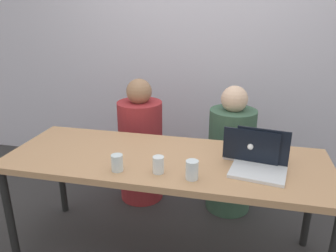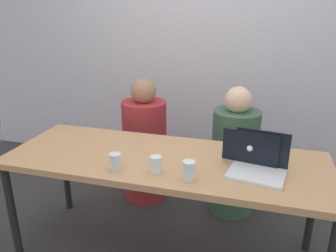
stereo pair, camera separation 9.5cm
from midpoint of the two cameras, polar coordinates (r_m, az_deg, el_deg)
name	(u,v)px [view 2 (the right image)]	position (r m, az deg, el deg)	size (l,w,h in m)	color
back_wall	(207,40)	(3.25, 7.73, 14.64)	(5.12, 0.10, 2.61)	silver
desk	(165,166)	(2.04, 0.79, -6.99)	(1.97, 0.71, 0.72)	tan
person_on_left	(145,147)	(2.81, -3.10, -3.64)	(0.46, 0.46, 1.06)	maroon
person_on_right	(234,158)	(2.68, 12.43, -5.48)	(0.40, 0.40, 1.04)	#385944
laptop_front_right	(258,165)	(1.90, 16.87, -6.46)	(0.33, 0.28, 0.22)	silver
laptop_back_right	(252,154)	(2.03, 15.69, -4.70)	(0.35, 0.27, 0.21)	silver
water_glass_center	(156,166)	(1.82, -0.61, -6.92)	(0.06, 0.06, 0.10)	white
water_glass_left	(116,163)	(1.87, -7.69, -6.37)	(0.07, 0.07, 0.10)	silver
water_glass_right	(189,172)	(1.76, 5.22, -7.93)	(0.07, 0.07, 0.11)	silver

